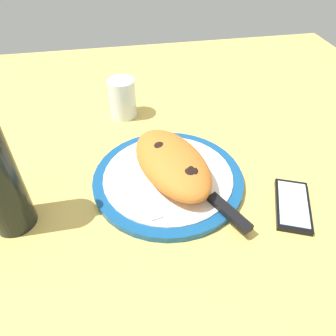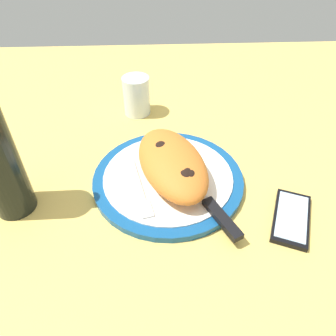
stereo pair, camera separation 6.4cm
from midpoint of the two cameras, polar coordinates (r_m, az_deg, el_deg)
name	(u,v)px [view 1 (the left image)]	position (r cm, az deg, el deg)	size (l,w,h in cm)	color
ground_plane	(168,186)	(67.86, -2.71, -3.41)	(150.00, 150.00, 3.00)	#DBB756
plate	(168,178)	(66.23, -2.78, -1.99)	(30.79, 30.79, 1.72)	navy
calzone	(172,162)	(63.63, -2.21, 0.93)	(25.14, 18.11, 6.49)	orange
fork	(144,194)	(62.09, -7.22, -4.68)	(16.71, 5.20, 0.40)	silver
knife	(218,203)	(59.90, 5.85, -6.33)	(21.24, 11.36, 1.20)	silver
smartphone	(293,205)	(64.81, 18.62, -6.38)	(14.24, 10.71, 1.16)	black
water_glass	(123,101)	(85.81, -10.19, 11.59)	(6.90, 6.90, 10.02)	silver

